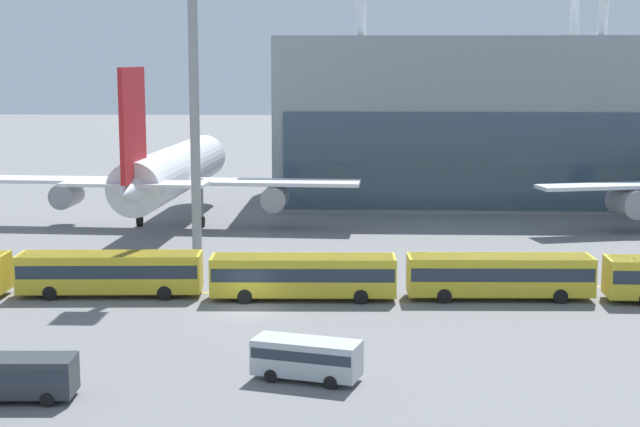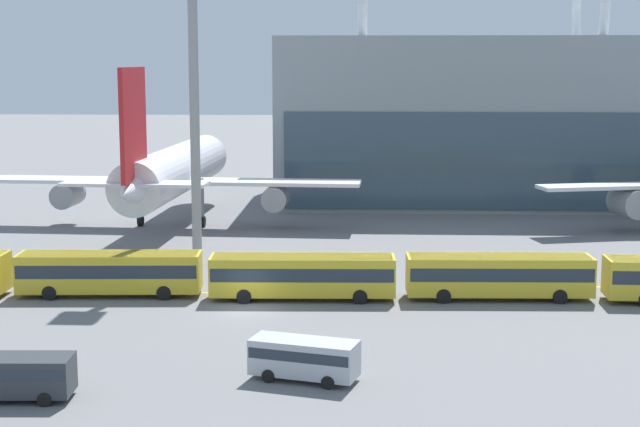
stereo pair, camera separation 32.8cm
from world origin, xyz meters
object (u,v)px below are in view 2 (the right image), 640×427
at_px(shuttle_bus_3, 499,274).
at_px(service_van_crossing, 18,374).
at_px(shuttle_bus_2, 303,274).
at_px(airliner_at_gate_near, 172,172).
at_px(shuttle_bus_1, 110,271).
at_px(floodlight_mast, 193,60).
at_px(service_van_foreground, 304,356).

distance_m(shuttle_bus_3, service_van_crossing, 33.69).
xyz_separation_m(shuttle_bus_2, shuttle_bus_3, (13.53, 0.71, 0.00)).
bearing_deg(airliner_at_gate_near, shuttle_bus_3, -132.54).
xyz_separation_m(shuttle_bus_3, service_van_crossing, (-26.06, -21.34, -0.52)).
height_order(shuttle_bus_1, service_van_crossing, shuttle_bus_1).
relative_size(airliner_at_gate_near, floodlight_mast, 1.44).
bearing_deg(shuttle_bus_2, shuttle_bus_3, 1.04).
xyz_separation_m(shuttle_bus_1, floodlight_mast, (4.26, 10.95, 14.54)).
distance_m(shuttle_bus_2, floodlight_mast, 20.65).
bearing_deg(shuttle_bus_2, shuttle_bus_1, 176.32).
xyz_separation_m(shuttle_bus_1, service_van_foreground, (14.73, -17.52, -0.52)).
relative_size(shuttle_bus_3, service_van_crossing, 2.40).
height_order(shuttle_bus_1, floodlight_mast, floodlight_mast).
relative_size(shuttle_bus_2, service_van_foreground, 2.17).
distance_m(airliner_at_gate_near, service_van_foreground, 49.27).
distance_m(shuttle_bus_2, service_van_crossing, 24.15).
bearing_deg(shuttle_bus_1, airliner_at_gate_near, 89.32).
height_order(airliner_at_gate_near, service_van_foreground, airliner_at_gate_near).
bearing_deg(airliner_at_gate_near, floodlight_mast, -160.18).
distance_m(airliner_at_gate_near, shuttle_bus_2, 33.02).
bearing_deg(airliner_at_gate_near, shuttle_bus_1, -174.76).
bearing_deg(service_van_foreground, floodlight_mast, 126.15).
bearing_deg(shuttle_bus_1, shuttle_bus_2, -4.87).
relative_size(service_van_foreground, service_van_crossing, 1.10).
xyz_separation_m(shuttle_bus_1, service_van_crossing, (0.99, -21.04, -0.52)).
xyz_separation_m(airliner_at_gate_near, shuttle_bus_1, (1.25, -28.92, -3.56)).
distance_m(shuttle_bus_3, floodlight_mast, 29.06).
bearing_deg(shuttle_bus_3, service_van_crossing, -142.55).
relative_size(shuttle_bus_3, service_van_foreground, 2.17).
xyz_separation_m(airliner_at_gate_near, service_van_crossing, (2.23, -49.95, -4.08)).
height_order(shuttle_bus_3, floodlight_mast, floodlight_mast).
height_order(shuttle_bus_2, floodlight_mast, floodlight_mast).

